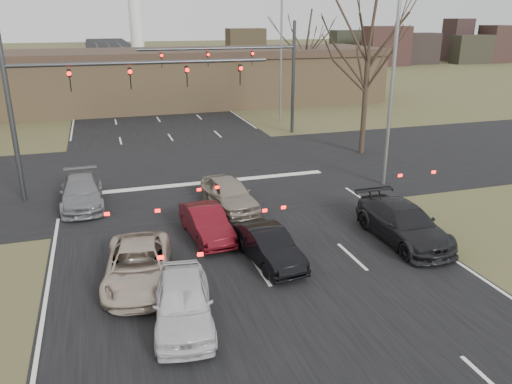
# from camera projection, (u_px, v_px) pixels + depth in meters

# --- Properties ---
(ground) EXTENTS (360.00, 360.00, 0.00)m
(ground) POSITION_uv_depth(u_px,v_px,m) (292.00, 319.00, 14.34)
(ground) COLOR #4D4E29
(ground) RESTS_ON ground
(road_main) EXTENTS (14.00, 300.00, 0.02)m
(road_main) POSITION_uv_depth(u_px,v_px,m) (132.00, 81.00, 68.33)
(road_main) COLOR black
(road_main) RESTS_ON ground
(road_cross) EXTENTS (200.00, 14.00, 0.02)m
(road_cross) POSITION_uv_depth(u_px,v_px,m) (194.00, 172.00, 27.83)
(road_cross) COLOR black
(road_cross) RESTS_ON ground
(building) EXTENTS (42.40, 10.40, 5.30)m
(building) POSITION_uv_depth(u_px,v_px,m) (169.00, 78.00, 48.22)
(building) COLOR olive
(building) RESTS_ON ground
(mast_arm_near) EXTENTS (12.12, 0.24, 8.00)m
(mast_arm_near) POSITION_uv_depth(u_px,v_px,m) (85.00, 89.00, 22.88)
(mast_arm_near) COLOR #383A3D
(mast_arm_near) RESTS_ON ground
(mast_arm_far) EXTENTS (11.12, 0.24, 8.00)m
(mast_arm_far) POSITION_uv_depth(u_px,v_px,m) (256.00, 65.00, 35.13)
(mast_arm_far) COLOR #383A3D
(mast_arm_far) RESTS_ON ground
(streetlight_right_near) EXTENTS (2.34, 0.25, 10.00)m
(streetlight_right_near) POSITION_uv_depth(u_px,v_px,m) (390.00, 75.00, 23.99)
(streetlight_right_near) COLOR gray
(streetlight_right_near) RESTS_ON ground
(streetlight_right_far) EXTENTS (2.34, 0.25, 10.00)m
(streetlight_right_far) POSITION_uv_depth(u_px,v_px,m) (279.00, 52.00, 39.43)
(streetlight_right_far) COLOR gray
(streetlight_right_far) RESTS_ON ground
(tree_right_near) EXTENTS (6.90, 6.90, 11.50)m
(tree_right_near) POSITION_uv_depth(u_px,v_px,m) (372.00, 5.00, 28.91)
(tree_right_near) COLOR black
(tree_right_near) RESTS_ON ground
(tree_right_far) EXTENTS (5.40, 5.40, 9.00)m
(tree_right_far) POSITION_uv_depth(u_px,v_px,m) (306.00, 31.00, 47.79)
(tree_right_far) COLOR black
(tree_right_far) RESTS_ON ground
(car_silver_suv) EXTENTS (2.66, 4.78, 1.26)m
(car_silver_suv) POSITION_uv_depth(u_px,v_px,m) (138.00, 265.00, 16.10)
(car_silver_suv) COLOR #C4B29E
(car_silver_suv) RESTS_ON ground
(car_white_sedan) EXTENTS (2.12, 4.21, 1.37)m
(car_white_sedan) POSITION_uv_depth(u_px,v_px,m) (183.00, 302.00, 13.94)
(car_white_sedan) COLOR silver
(car_white_sedan) RESTS_ON ground
(car_black_hatch) EXTENTS (1.73, 3.85, 1.23)m
(car_black_hatch) POSITION_uv_depth(u_px,v_px,m) (269.00, 246.00, 17.48)
(car_black_hatch) COLOR black
(car_black_hatch) RESTS_ON ground
(car_charcoal_sedan) EXTENTS (2.01, 4.93, 1.43)m
(car_charcoal_sedan) POSITION_uv_depth(u_px,v_px,m) (404.00, 223.00, 19.16)
(car_charcoal_sedan) COLOR black
(car_charcoal_sedan) RESTS_ON ground
(car_grey_ahead) EXTENTS (1.92, 4.54, 1.31)m
(car_grey_ahead) POSITION_uv_depth(u_px,v_px,m) (82.00, 192.00, 22.80)
(car_grey_ahead) COLOR gray
(car_grey_ahead) RESTS_ON ground
(car_red_ahead) EXTENTS (1.63, 3.84, 1.23)m
(car_red_ahead) POSITION_uv_depth(u_px,v_px,m) (206.00, 223.00, 19.44)
(car_red_ahead) COLOR #4F0B13
(car_red_ahead) RESTS_ON ground
(car_silver_ahead) EXTENTS (2.17, 4.33, 1.42)m
(car_silver_ahead) POSITION_uv_depth(u_px,v_px,m) (229.00, 194.00, 22.40)
(car_silver_ahead) COLOR gray
(car_silver_ahead) RESTS_ON ground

